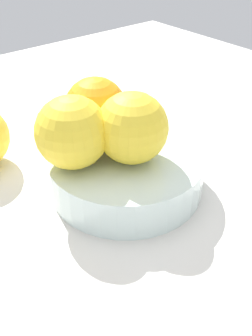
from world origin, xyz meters
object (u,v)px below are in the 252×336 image
(orange_in_bowl_0, at_px, (134,127))
(fruit_bowl, at_px, (126,172))
(orange_in_bowl_1, at_px, (72,132))
(orange_in_bowl_2, at_px, (94,109))

(orange_in_bowl_0, bearing_deg, fruit_bowl, 15.94)
(orange_in_bowl_0, relative_size, orange_in_bowl_1, 1.00)
(fruit_bowl, xyz_separation_m, orange_in_bowl_0, (-0.01, -0.00, 0.06))
(orange_in_bowl_0, height_order, orange_in_bowl_2, orange_in_bowl_0)
(orange_in_bowl_0, relative_size, orange_in_bowl_2, 1.07)
(orange_in_bowl_0, height_order, orange_in_bowl_1, same)
(fruit_bowl, distance_m, orange_in_bowl_0, 0.07)
(orange_in_bowl_1, distance_m, orange_in_bowl_2, 0.06)
(fruit_bowl, bearing_deg, orange_in_bowl_1, 67.68)
(fruit_bowl, relative_size, orange_in_bowl_2, 2.43)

